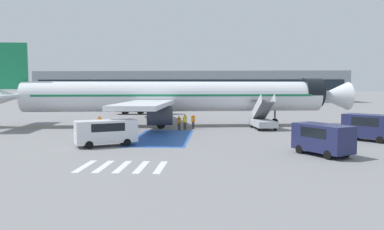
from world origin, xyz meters
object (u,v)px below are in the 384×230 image
Objects in this scene: ground_crew_3 at (185,121)px; fuel_tanker at (147,105)px; boarding_stairs_forward at (263,120)px; ground_crew_1 at (99,122)px; service_van_0 at (323,137)px; service_van_2 at (369,125)px; service_van_1 at (106,131)px; traffic_cone_0 at (314,129)px; airliner at (170,97)px; ground_crew_0 at (179,122)px; terminal_building at (189,87)px; ground_crew_2 at (193,120)px.

fuel_tanker is at bearing 86.06° from ground_crew_3.
ground_crew_1 is at bearing -176.96° from boarding_stairs_forward.
service_van_2 is at bearing 17.57° from service_van_0.
service_van_1 is 10.34m from ground_crew_1.
boarding_stairs_forward is at bearing -18.61° from ground_crew_3.
fuel_tanker reaches higher than traffic_cone_0.
ground_crew_0 is at bearing 11.20° from airliner.
fuel_tanker is 43.06m from service_van_0.
service_van_2 reaches higher than service_van_1.
service_van_0 is 17.17m from service_van_1.
service_van_0 reaches higher than ground_crew_0.
ground_crew_1 is at bearing -92.85° from terminal_building.
service_van_1 is (-3.36, -16.15, -2.37)m from airliner.
service_van_0 reaches higher than ground_crew_3.
boarding_stairs_forward reaches higher than service_van_0.
boarding_stairs_forward is at bearing 37.45° from ground_crew_1.
ground_crew_1 is (-7.00, -6.47, -2.63)m from airliner.
terminal_building is (-14.30, 75.88, 3.78)m from boarding_stairs_forward.
ground_crew_0 is at bearing -153.20° from ground_crew_3.
traffic_cone_0 is at bearing -25.00° from boarding_stairs_forward.
service_van_1 is at bearing -35.59° from service_van_2.
boarding_stairs_forward is at bearing 67.65° from airliner.
airliner is 0.48× the size of terminal_building.
boarding_stairs_forward is 77.31m from terminal_building.
airliner is 8.56× the size of boarding_stairs_forward.
boarding_stairs_forward is at bearing -92.41° from service_van_2.
ground_crew_3 is (-17.59, 7.79, -0.43)m from service_van_2.
terminal_building is at bearing 113.36° from ground_crew_1.
ground_crew_2 is 76.72m from terminal_building.
service_van_0 is at bearing -78.62° from ground_crew_3.
fuel_tanker is 24.36m from ground_crew_3.
boarding_stairs_forward reaches higher than fuel_tanker.
fuel_tanker reaches higher than ground_crew_2.
ground_crew_0 is (-18.19, 7.03, -0.49)m from service_van_2.
terminal_building is (-6.19, 76.37, 3.77)m from ground_crew_2.
service_van_1 is 12.58m from ground_crew_0.
ground_crew_3 is 3.38× the size of traffic_cone_0.
terminal_building is at bearing -28.99° from service_van_1.
boarding_stairs_forward reaches higher than service_van_2.
service_van_1 is at bearing 83.88° from ground_crew_2.
service_van_1 is 89.25m from terminal_building.
fuel_tanker is 2.35× the size of service_van_0.
service_van_2 reaches higher than ground_crew_2.
service_van_0 reaches higher than ground_crew_1.
ground_crew_2 is at bearing 35.10° from airliner.
ground_crew_1 is 23.79m from traffic_cone_0.
boarding_stairs_forward is 0.50× the size of fuel_tanker.
service_van_1 is at bearing 136.86° from service_van_0.
fuel_tanker is at bearing -23.65° from service_van_1.
airliner is at bearing -25.90° from ground_crew_2.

